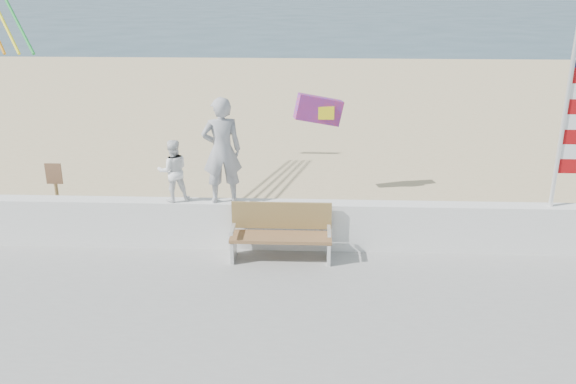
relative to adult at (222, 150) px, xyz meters
name	(u,v)px	position (x,y,z in m)	size (l,w,h in m)	color
ground	(271,310)	(0.99, -2.00, -2.05)	(220.00, 220.00, 0.00)	#2A4554
sand	(291,151)	(0.99, 7.00, -2.01)	(90.00, 40.00, 0.08)	#D1BA8B
seawall	(278,225)	(0.99, 0.00, -1.42)	(30.00, 0.35, 0.90)	white
adult	(222,150)	(0.00, 0.00, 0.00)	(0.71, 0.46, 1.94)	#9C9CA1
child	(173,171)	(-0.90, 0.00, -0.39)	(0.56, 0.44, 1.15)	white
bench	(281,232)	(1.08, -0.45, -1.36)	(1.80, 0.57, 1.00)	olive
flag	(574,101)	(6.05, 0.00, 0.94)	(0.50, 0.08, 3.50)	white
parafoil_kite	(320,110)	(1.77, 3.16, 0.06)	(1.16, 0.54, 0.77)	#FC311C
sign	(56,192)	(-3.44, 0.73, -1.10)	(0.32, 0.07, 1.46)	olive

